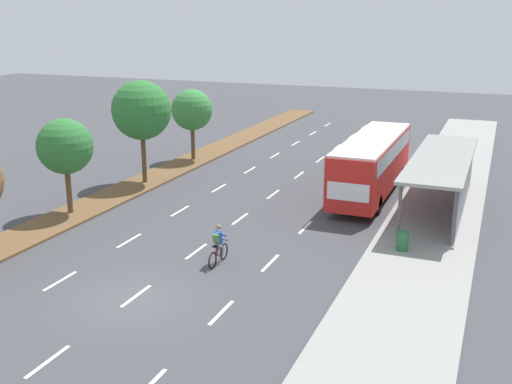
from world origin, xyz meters
name	(u,v)px	position (x,y,z in m)	size (l,w,h in m)	color
ground_plane	(132,299)	(0.00, 0.00, 0.00)	(140.00, 140.00, 0.00)	#424247
median_strip	(190,162)	(-8.30, 20.00, 0.06)	(2.60, 52.00, 0.12)	brown
sidewalk_right	(447,187)	(9.25, 20.00, 0.07)	(4.50, 52.00, 0.15)	gray
lane_divider_left	(235,179)	(-3.50, 17.16, 0.00)	(0.14, 45.33, 0.01)	white
lane_divider_center	(287,184)	(0.00, 17.16, 0.00)	(0.14, 45.33, 0.01)	white
lane_divider_right	(342,190)	(3.50, 17.16, 0.00)	(0.14, 45.33, 0.01)	white
bus_shelter	(446,178)	(9.53, 15.00, 1.87)	(2.90, 12.04, 2.86)	gray
bus	(372,160)	(5.25, 16.89, 2.07)	(2.54, 11.29, 3.37)	red
cyclist	(218,246)	(1.52, 4.19, 0.79)	(0.46, 1.82, 1.71)	black
median_tree_second	(65,147)	(-8.52, 7.27, 3.62)	(2.85, 2.85, 4.94)	brown
median_tree_third	(141,110)	(-8.19, 13.96, 4.55)	(3.58, 3.58, 6.24)	brown
median_tree_fourth	(192,110)	(-8.35, 20.65, 3.65)	(2.90, 2.90, 4.99)	brown
trash_bin	(402,241)	(8.45, 8.31, 0.57)	(0.52, 0.52, 0.85)	#286B38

